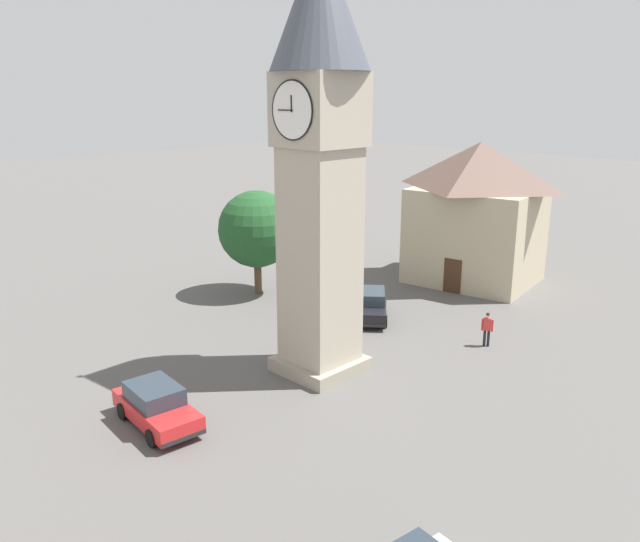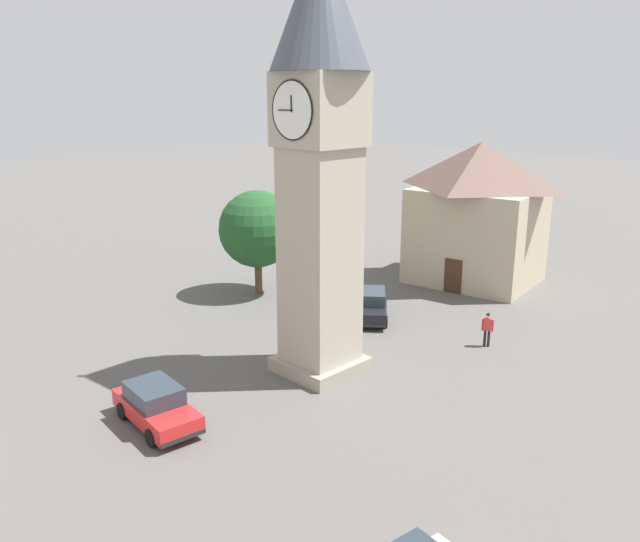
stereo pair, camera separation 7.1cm
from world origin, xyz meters
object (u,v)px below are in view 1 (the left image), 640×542
(clock_tower, at_px, (320,130))
(car_silver_kerb, at_px, (370,305))
(road_sign, at_px, (325,274))
(pedestrian, at_px, (487,326))
(building_terrace_right, at_px, (477,212))
(tree, at_px, (257,229))
(car_blue_kerb, at_px, (156,406))

(clock_tower, bearing_deg, car_silver_kerb, -66.95)
(car_silver_kerb, bearing_deg, road_sign, 4.52)
(clock_tower, bearing_deg, road_sign, -46.90)
(pedestrian, distance_m, building_terrace_right, 11.65)
(car_silver_kerb, bearing_deg, tree, 10.31)
(car_blue_kerb, bearing_deg, tree, -53.07)
(car_blue_kerb, relative_size, road_sign, 1.53)
(building_terrace_right, xyz_separation_m, road_sign, (3.17, 10.31, -2.59))
(tree, relative_size, building_terrace_right, 0.71)
(car_silver_kerb, distance_m, pedestrian, 6.56)
(car_silver_kerb, xyz_separation_m, building_terrace_right, (-0.06, -10.07, 3.73))
(car_silver_kerb, height_order, pedestrian, pedestrian)
(car_silver_kerb, xyz_separation_m, road_sign, (3.11, 0.25, 1.14))
(car_silver_kerb, height_order, building_terrace_right, building_terrace_right)
(clock_tower, distance_m, car_silver_kerb, 11.90)
(car_blue_kerb, distance_m, pedestrian, 15.77)
(car_silver_kerb, xyz_separation_m, tree, (7.64, 1.39, 3.18))
(tree, bearing_deg, car_silver_kerb, -169.69)
(pedestrian, height_order, road_sign, road_sign)
(clock_tower, distance_m, tree, 13.25)
(clock_tower, height_order, car_blue_kerb, clock_tower)
(clock_tower, height_order, tree, clock_tower)
(pedestrian, height_order, tree, tree)
(tree, bearing_deg, clock_tower, 153.65)
(car_blue_kerb, height_order, car_silver_kerb, same)
(car_blue_kerb, height_order, pedestrian, pedestrian)
(tree, xyz_separation_m, road_sign, (-4.52, -1.14, -2.04))
(pedestrian, height_order, building_terrace_right, building_terrace_right)
(car_silver_kerb, relative_size, building_terrace_right, 0.48)
(clock_tower, bearing_deg, car_blue_kerb, 83.43)
(pedestrian, bearing_deg, tree, 9.61)
(car_blue_kerb, bearing_deg, car_silver_kerb, -82.26)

